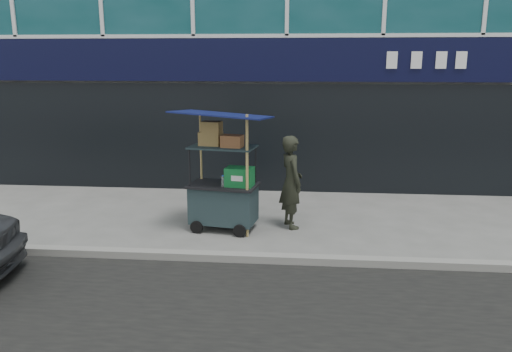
# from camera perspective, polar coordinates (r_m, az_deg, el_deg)

# --- Properties ---
(ground) EXTENTS (80.00, 80.00, 0.00)m
(ground) POSITION_cam_1_polar(r_m,az_deg,el_deg) (7.65, 2.32, -9.27)
(ground) COLOR #5F5E5A
(ground) RESTS_ON ground
(curb) EXTENTS (80.00, 0.18, 0.12)m
(curb) POSITION_cam_1_polar(r_m,az_deg,el_deg) (7.44, 2.25, -9.43)
(curb) COLOR gray
(curb) RESTS_ON ground
(vendor_cart) EXTENTS (1.71, 1.34, 2.11)m
(vendor_cart) POSITION_cam_1_polar(r_m,az_deg,el_deg) (8.64, -3.65, -1.44)
(vendor_cart) COLOR #1B2B2E
(vendor_cart) RESTS_ON ground
(vendor_man) EXTENTS (0.59, 0.70, 1.64)m
(vendor_man) POSITION_cam_1_polar(r_m,az_deg,el_deg) (8.76, 4.04, -0.68)
(vendor_man) COLOR black
(vendor_man) RESTS_ON ground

